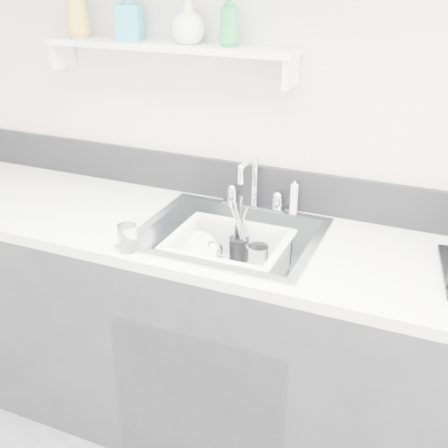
% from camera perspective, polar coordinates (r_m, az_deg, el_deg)
% --- Properties ---
extents(room_shell, '(3.50, 3.00, 2.60)m').
position_cam_1_polar(room_shell, '(1.11, -16.30, 17.71)').
color(room_shell, silver).
rests_on(room_shell, ground).
extents(counter_run, '(3.20, 0.62, 0.92)m').
position_cam_1_polar(counter_run, '(2.25, 0.51, -11.50)').
color(counter_run, '#2B2B2F').
rests_on(counter_run, ground).
extents(backsplash, '(3.20, 0.02, 0.16)m').
position_cam_1_polar(backsplash, '(2.23, 3.52, 4.00)').
color(backsplash, black).
rests_on(backsplash, counter_run).
extents(sink, '(0.64, 0.52, 0.20)m').
position_cam_1_polar(sink, '(2.05, 0.55, -3.23)').
color(sink, silver).
rests_on(sink, counter_run).
extents(faucet, '(0.26, 0.18, 0.23)m').
position_cam_1_polar(faucet, '(2.20, 3.03, 3.06)').
color(faucet, silver).
rests_on(faucet, counter_run).
extents(side_sprayer, '(0.03, 0.03, 0.14)m').
position_cam_1_polar(side_sprayer, '(2.16, 7.12, 2.73)').
color(side_sprayer, white).
rests_on(side_sprayer, counter_run).
extents(wall_shelf, '(1.00, 0.16, 0.12)m').
position_cam_1_polar(wall_shelf, '(2.18, -5.84, 17.34)').
color(wall_shelf, silver).
rests_on(wall_shelf, room_shell).
extents(wash_tub, '(0.51, 0.48, 0.16)m').
position_cam_1_polar(wash_tub, '(2.03, 0.46, -3.52)').
color(wash_tub, white).
rests_on(wash_tub, sink).
extents(plate_stack, '(0.27, 0.27, 0.11)m').
position_cam_1_polar(plate_stack, '(2.09, -3.45, -3.79)').
color(plate_stack, white).
rests_on(plate_stack, wash_tub).
extents(utensil_cup, '(0.07, 0.07, 0.25)m').
position_cam_1_polar(utensil_cup, '(2.13, 1.52, -2.35)').
color(utensil_cup, black).
rests_on(utensil_cup, wash_tub).
extents(ladle, '(0.25, 0.30, 0.08)m').
position_cam_1_polar(ladle, '(2.05, -0.73, -4.05)').
color(ladle, silver).
rests_on(ladle, wash_tub).
extents(tumbler_in_tub, '(0.09, 0.09, 0.11)m').
position_cam_1_polar(tumbler_in_tub, '(2.06, 3.50, -3.56)').
color(tumbler_in_tub, white).
rests_on(tumbler_in_tub, wash_tub).
extents(tumbler_counter, '(0.08, 0.08, 0.09)m').
position_cam_1_polar(tumbler_counter, '(1.91, -9.76, -1.38)').
color(tumbler_counter, white).
rests_on(tumbler_counter, counter_run).
extents(bowl_small, '(0.12, 0.12, 0.03)m').
position_cam_1_polar(bowl_small, '(1.98, 1.46, -5.97)').
color(bowl_small, white).
rests_on(bowl_small, wash_tub).
extents(soap_bottle_a, '(0.12, 0.12, 0.23)m').
position_cam_1_polar(soap_bottle_a, '(2.36, -14.77, 20.64)').
color(soap_bottle_a, gold).
rests_on(soap_bottle_a, wall_shelf).
extents(soap_bottle_b, '(0.11, 0.11, 0.19)m').
position_cam_1_polar(soap_bottle_b, '(2.25, -9.63, 20.32)').
color(soap_bottle_b, teal).
rests_on(soap_bottle_b, wall_shelf).
extents(soap_bottle_c, '(0.15, 0.15, 0.16)m').
position_cam_1_polar(soap_bottle_c, '(2.13, -3.68, 19.88)').
color(soap_bottle_c, silver).
rests_on(soap_bottle_c, wall_shelf).
extents(soap_bottle_d, '(0.07, 0.07, 0.18)m').
position_cam_1_polar(soap_bottle_d, '(2.06, 0.52, 20.12)').
color(soap_bottle_d, '#228E3A').
rests_on(soap_bottle_d, wall_shelf).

